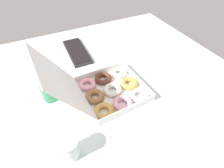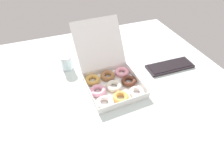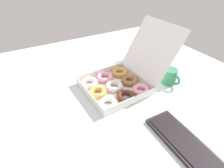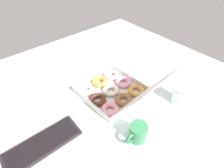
% 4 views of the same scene
% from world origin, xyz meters
% --- Properties ---
extents(ground_plane, '(1.80, 1.80, 0.02)m').
position_xyz_m(ground_plane, '(0.00, 0.00, -0.01)').
color(ground_plane, silver).
extents(donut_box, '(0.39, 0.56, 0.36)m').
position_xyz_m(donut_box, '(0.01, 0.02, 0.04)').
color(donut_box, white).
rests_on(donut_box, ground_plane).
extents(keyboard, '(0.38, 0.15, 0.02)m').
position_xyz_m(keyboard, '(0.51, 0.05, 0.01)').
color(keyboard, '#282026').
rests_on(keyboard, ground_plane).
extents(coffee_mug, '(0.13, 0.09, 0.10)m').
position_xyz_m(coffee_mug, '(0.13, 0.33, 0.05)').
color(coffee_mug, '#378556').
rests_on(coffee_mug, ground_plane).
extents(glass_jar, '(0.09, 0.09, 0.11)m').
position_xyz_m(glass_jar, '(-0.25, 0.33, 0.06)').
color(glass_jar, silver).
rests_on(glass_jar, ground_plane).
extents(paper_napkin, '(0.15, 0.14, 0.00)m').
position_xyz_m(paper_napkin, '(0.18, -0.32, 0.00)').
color(paper_napkin, white).
rests_on(paper_napkin, ground_plane).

